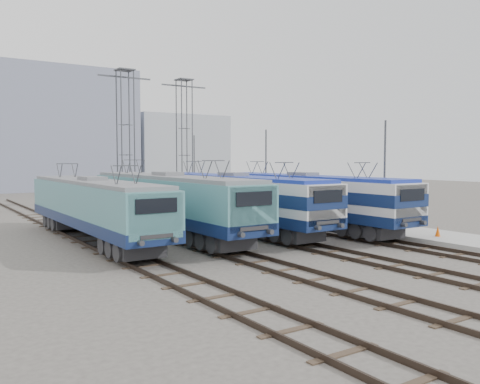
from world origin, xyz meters
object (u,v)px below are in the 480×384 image
at_px(catenary_tower_west, 126,135).
at_px(catenary_tower_east, 184,138).
at_px(locomotive_center_right, 235,197).
at_px(safety_cone, 438,231).
at_px(locomotive_center_left, 169,199).
at_px(mast_mid, 266,174).
at_px(locomotive_far_right, 304,195).
at_px(mast_rear, 194,171).
at_px(locomotive_far_left, 94,205).
at_px(mast_front, 384,179).

height_order(catenary_tower_west, catenary_tower_east, same).
bearing_deg(locomotive_center_right, safety_cone, -52.92).
bearing_deg(locomotive_center_left, mast_mid, 24.59).
bearing_deg(locomotive_far_right, mast_mid, 74.85).
height_order(catenary_tower_west, mast_rear, catenary_tower_west).
relative_size(mast_mid, mast_rear, 1.00).
height_order(locomotive_far_right, mast_mid, mast_mid).
height_order(locomotive_center_left, catenary_tower_east, catenary_tower_east).
bearing_deg(catenary_tower_west, locomotive_far_left, -117.92).
bearing_deg(mast_rear, locomotive_center_left, -122.60).
relative_size(catenary_tower_east, mast_mid, 1.71).
relative_size(locomotive_center_left, mast_mid, 2.59).
relative_size(catenary_tower_west, mast_mid, 1.71).
distance_m(catenary_tower_west, catenary_tower_east, 6.80).
height_order(locomotive_center_right, mast_mid, mast_mid).
relative_size(mast_front, mast_rear, 1.00).
distance_m(locomotive_center_right, safety_cone, 12.39).
relative_size(locomotive_far_left, mast_mid, 2.46).
xyz_separation_m(locomotive_far_right, mast_mid, (1.85, 6.83, 1.25)).
xyz_separation_m(catenary_tower_east, safety_cone, (3.15, -25.00, -6.04)).
distance_m(mast_rear, safety_cone, 27.18).
bearing_deg(safety_cone, locomotive_far_right, 109.57).
height_order(catenary_tower_east, mast_mid, catenary_tower_east).
height_order(mast_rear, safety_cone, mast_rear).
xyz_separation_m(locomotive_far_right, safety_cone, (2.90, -8.17, -1.65)).
distance_m(locomotive_far_left, catenary_tower_east, 20.32).
height_order(locomotive_far_left, locomotive_center_left, locomotive_center_left).
relative_size(locomotive_far_right, catenary_tower_east, 1.47).
bearing_deg(mast_mid, catenary_tower_east, 101.86).
xyz_separation_m(locomotive_center_right, mast_mid, (6.35, 5.21, 1.24)).
height_order(locomotive_far_right, mast_rear, mast_rear).
xyz_separation_m(locomotive_center_right, locomotive_far_right, (4.50, -1.63, -0.01)).
bearing_deg(locomotive_center_left, catenary_tower_east, 59.69).
bearing_deg(locomotive_far_left, locomotive_far_right, -8.83).
xyz_separation_m(locomotive_far_left, safety_cone, (16.40, -10.27, -1.55)).
bearing_deg(mast_mid, locomotive_center_right, -140.66).
relative_size(locomotive_center_left, catenary_tower_east, 1.51).
xyz_separation_m(locomotive_far_right, mast_front, (1.85, -5.17, 1.25)).
distance_m(locomotive_far_left, safety_cone, 19.41).
bearing_deg(locomotive_far_left, catenary_tower_east, 48.04).
distance_m(catenary_tower_east, mast_rear, 4.28).
distance_m(mast_front, mast_rear, 24.00).
bearing_deg(safety_cone, locomotive_far_left, 147.96).
distance_m(locomotive_center_left, safety_cone, 15.66).
relative_size(locomotive_far_left, catenary_tower_west, 1.43).
relative_size(locomotive_center_left, catenary_tower_west, 1.51).
xyz_separation_m(catenary_tower_east, mast_front, (2.10, -22.00, -3.14)).
bearing_deg(mast_rear, catenary_tower_west, -155.06).
xyz_separation_m(mast_front, mast_mid, (0.00, 12.00, 0.00)).
height_order(catenary_tower_west, mast_front, catenary_tower_west).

